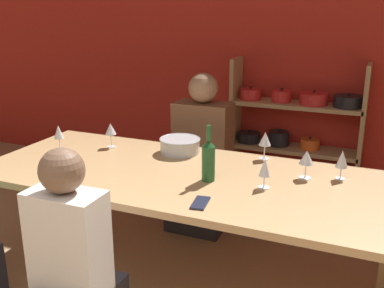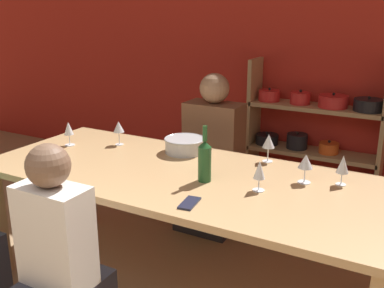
# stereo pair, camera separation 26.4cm
# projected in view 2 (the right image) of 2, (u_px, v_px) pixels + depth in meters

# --- Properties ---
(wall_back_red) EXTENTS (8.80, 0.06, 2.70)m
(wall_back_red) POSITION_uv_depth(u_px,v_px,m) (297.00, 46.00, 4.06)
(wall_back_red) COLOR red
(wall_back_red) RESTS_ON ground_plane
(shelf_unit) EXTENTS (1.18, 0.30, 1.24)m
(shelf_unit) POSITION_uv_depth(u_px,v_px,m) (314.00, 146.00, 4.02)
(shelf_unit) COLOR tan
(shelf_unit) RESTS_ON ground_plane
(dining_table) EXTENTS (2.44, 1.01, 0.77)m
(dining_table) POSITION_uv_depth(u_px,v_px,m) (184.00, 186.00, 2.63)
(dining_table) COLOR tan
(dining_table) RESTS_ON ground_plane
(mixing_bowl) EXTENTS (0.27, 0.27, 0.10)m
(mixing_bowl) POSITION_uv_depth(u_px,v_px,m) (185.00, 145.00, 2.96)
(mixing_bowl) COLOR #B7BABC
(mixing_bowl) RESTS_ON dining_table
(wine_bottle_green) EXTENTS (0.07, 0.07, 0.32)m
(wine_bottle_green) POSITION_uv_depth(u_px,v_px,m) (205.00, 160.00, 2.45)
(wine_bottle_green) COLOR #1E4C23
(wine_bottle_green) RESTS_ON dining_table
(wine_glass_red_a) EXTENTS (0.07, 0.07, 0.17)m
(wine_glass_red_a) POSITION_uv_depth(u_px,v_px,m) (69.00, 129.00, 3.09)
(wine_glass_red_a) COLOR white
(wine_glass_red_a) RESTS_ON dining_table
(wine_glass_red_b) EXTENTS (0.08, 0.08, 0.16)m
(wine_glass_red_b) POSITION_uv_depth(u_px,v_px,m) (306.00, 162.00, 2.43)
(wine_glass_red_b) COLOR white
(wine_glass_red_b) RESTS_ON dining_table
(wine_glass_red_c) EXTENTS (0.08, 0.08, 0.17)m
(wine_glass_red_c) POSITION_uv_depth(u_px,v_px,m) (119.00, 127.00, 3.10)
(wine_glass_red_c) COLOR white
(wine_glass_red_c) RESTS_ON dining_table
(wine_glass_red_d) EXTENTS (0.07, 0.07, 0.17)m
(wine_glass_red_d) POSITION_uv_depth(u_px,v_px,m) (343.00, 165.00, 2.40)
(wine_glass_red_d) COLOR white
(wine_glass_red_d) RESTS_ON dining_table
(wine_glass_red_e) EXTENTS (0.06, 0.06, 0.17)m
(wine_glass_red_e) POSITION_uv_depth(u_px,v_px,m) (259.00, 171.00, 2.33)
(wine_glass_red_e) COLOR white
(wine_glass_red_e) RESTS_ON dining_table
(wine_glass_red_f) EXTENTS (0.08, 0.08, 0.18)m
(wine_glass_red_f) POSITION_uv_depth(u_px,v_px,m) (269.00, 142.00, 2.76)
(wine_glass_red_f) COLOR white
(wine_glass_red_f) RESTS_ON dining_table
(cell_phone) EXTENTS (0.09, 0.16, 0.01)m
(cell_phone) POSITION_uv_depth(u_px,v_px,m) (189.00, 203.00, 2.20)
(cell_phone) COLOR #1E2338
(cell_phone) RESTS_ON dining_table
(person_near_a) EXTENTS (0.34, 0.43, 1.13)m
(person_near_a) POSITION_uv_depth(u_px,v_px,m) (60.00, 287.00, 2.12)
(person_near_a) COLOR #2D2D38
(person_near_a) RESTS_ON ground_plane
(person_far_a) EXTENTS (0.44, 0.54, 1.22)m
(person_far_a) POSITION_uv_depth(u_px,v_px,m) (213.00, 171.00, 3.54)
(person_far_a) COLOR #2D2D38
(person_far_a) RESTS_ON ground_plane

